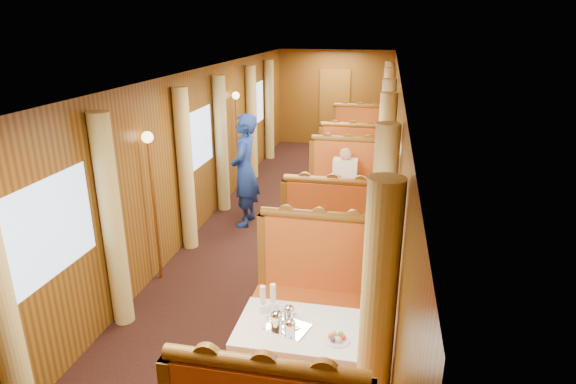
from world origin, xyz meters
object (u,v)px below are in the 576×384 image
(fruit_plate, at_px, (337,338))
(banquette_mid_aft, at_px, (345,190))
(passenger, at_px, (345,176))
(teapot_right, at_px, (290,330))
(banquette_near_aft, at_px, (316,296))
(teapot_back, at_px, (289,315))
(banquette_mid_fwd, at_px, (332,239))
(banquette_far_aft, at_px, (358,143))
(table_far, at_px, (355,156))
(table_near, at_px, (299,363))
(rose_vase_mid, at_px, (339,180))
(rose_vase_far, at_px, (356,131))
(teapot_left, at_px, (277,322))
(steward, at_px, (245,171))
(banquette_far_fwd, at_px, (352,166))
(tea_tray, at_px, (287,327))
(table_mid, at_px, (339,214))

(fruit_plate, bearing_deg, banquette_mid_aft, 94.09)
(banquette_mid_aft, bearing_deg, passenger, -90.00)
(teapot_right, bearing_deg, banquette_near_aft, 95.21)
(teapot_back, bearing_deg, teapot_right, -86.98)
(banquette_mid_fwd, xyz_separation_m, banquette_far_aft, (0.00, 5.53, 0.00))
(banquette_near_aft, distance_m, teapot_right, 1.23)
(table_far, distance_m, teapot_back, 6.97)
(table_near, bearing_deg, banquette_mid_fwd, 90.00)
(table_near, bearing_deg, rose_vase_mid, 90.32)
(banquette_mid_aft, xyz_separation_m, rose_vase_far, (-0.01, 2.52, 0.50))
(table_near, xyz_separation_m, teapot_back, (-0.10, 0.05, 0.44))
(banquette_far_aft, relative_size, passenger, 1.76)
(banquette_mid_aft, xyz_separation_m, teapot_left, (-0.18, -4.59, 0.39))
(rose_vase_far, bearing_deg, steward, -115.06)
(table_near, relative_size, banquette_far_fwd, 0.78)
(table_far, xyz_separation_m, fruit_plate, (0.33, -7.13, 0.39))
(table_near, xyz_separation_m, rose_vase_far, (-0.01, 7.03, 0.55))
(passenger, bearing_deg, table_far, 90.00)
(table_near, height_order, banquette_near_aft, banquette_near_aft)
(teapot_right, bearing_deg, passenger, 96.91)
(banquette_mid_fwd, xyz_separation_m, banquette_far_fwd, (0.00, 3.50, 0.00))
(tea_tray, bearing_deg, table_near, 25.99)
(table_near, xyz_separation_m, banquette_far_fwd, (0.00, 5.99, 0.05))
(table_far, relative_size, steward, 0.57)
(banquette_near_aft, relative_size, banquette_mid_fwd, 1.00)
(teapot_left, xyz_separation_m, rose_vase_far, (0.17, 7.10, 0.11))
(tea_tray, bearing_deg, banquette_mid_aft, 88.87)
(banquette_far_fwd, relative_size, rose_vase_mid, 3.72)
(banquette_far_fwd, xyz_separation_m, rose_vase_far, (-0.01, 1.04, 0.50))
(banquette_near_aft, height_order, banquette_mid_fwd, same)
(banquette_mid_fwd, relative_size, teapot_back, 8.87)
(table_far, distance_m, passenger, 2.73)
(table_far, distance_m, teapot_left, 7.09)
(table_far, xyz_separation_m, teapot_back, (-0.10, -6.95, 0.44))
(banquette_mid_fwd, bearing_deg, banquette_near_aft, -90.00)
(teapot_back, bearing_deg, table_near, -37.42)
(banquette_mid_fwd, relative_size, table_far, 1.28)
(banquette_far_aft, distance_m, passenger, 3.73)
(banquette_mid_fwd, bearing_deg, rose_vase_mid, 91.11)
(teapot_left, bearing_deg, teapot_right, -30.40)
(banquette_mid_fwd, relative_size, passenger, 1.76)
(banquette_near_aft, xyz_separation_m, tea_tray, (-0.09, -1.06, 0.33))
(table_near, xyz_separation_m, banquette_mid_aft, (0.00, 4.51, 0.05))
(table_mid, distance_m, banquette_mid_fwd, 1.02)
(table_near, xyz_separation_m, table_mid, (0.00, 3.50, 0.00))
(table_near, height_order, steward, steward)
(table_mid, height_order, steward, steward)
(table_mid, relative_size, banquette_far_fwd, 0.78)
(table_near, height_order, rose_vase_far, rose_vase_far)
(table_near, distance_m, teapot_right, 0.47)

